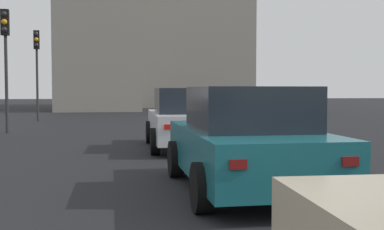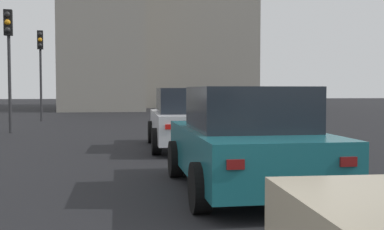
{
  "view_description": "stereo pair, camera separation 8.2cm",
  "coord_description": "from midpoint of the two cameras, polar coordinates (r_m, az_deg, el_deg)",
  "views": [
    {
      "loc": [
        -3.28,
        0.2,
        1.54
      ],
      "look_at": [
        4.79,
        -0.94,
        1.11
      ],
      "focal_mm": 44.99,
      "sensor_mm": 36.0,
      "label": 1
    },
    {
      "loc": [
        -3.29,
        0.12,
        1.54
      ],
      "look_at": [
        4.79,
        -0.94,
        1.11
      ],
      "focal_mm": 44.99,
      "sensor_mm": 36.0,
      "label": 2
    }
  ],
  "objects": [
    {
      "name": "car_white_left_lead",
      "position": [
        12.63,
        -0.83,
        -0.53
      ],
      "size": [
        4.18,
        2.04,
        1.58
      ],
      "rotation": [
        0.0,
        0.0,
        -0.0
      ],
      "color": "silver",
      "rests_on": "ground_plane"
    },
    {
      "name": "car_teal_left_second",
      "position": [
        7.33,
        6.13,
        -3.11
      ],
      "size": [
        4.11,
        2.12,
        1.58
      ],
      "rotation": [
        0.0,
        0.0,
        0.03
      ],
      "color": "#19606B",
      "rests_on": "ground_plane"
    },
    {
      "name": "traffic_light_near_left",
      "position": [
        24.63,
        -18.02,
        6.63
      ],
      "size": [
        0.33,
        0.31,
        4.4
      ],
      "rotation": [
        0.0,
        0.0,
        3.29
      ],
      "color": "#2D2D30",
      "rests_on": "ground_plane"
    },
    {
      "name": "traffic_light_near_right",
      "position": [
        18.2,
        -21.38,
        7.76
      ],
      "size": [
        0.32,
        0.29,
        4.34
      ],
      "rotation": [
        0.0,
        0.0,
        3.2
      ],
      "color": "#2D2D30",
      "rests_on": "ground_plane"
    },
    {
      "name": "building_facade_left",
      "position": [
        45.59,
        -0.17,
        10.28
      ],
      "size": [
        9.49,
        9.96,
        14.61
      ],
      "primitive_type": "cube",
      "color": "gray",
      "rests_on": "ground_plane"
    },
    {
      "name": "building_facade_center",
      "position": [
        40.68,
        -10.73,
        11.85
      ],
      "size": [
        13.69,
        6.05,
        15.66
      ],
      "primitive_type": "cube",
      "color": "gray",
      "rests_on": "ground_plane"
    }
  ]
}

